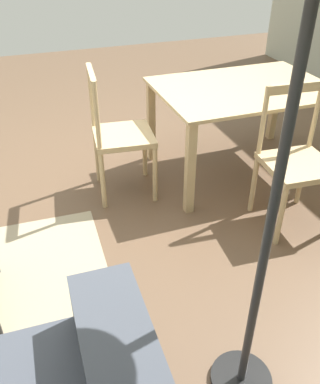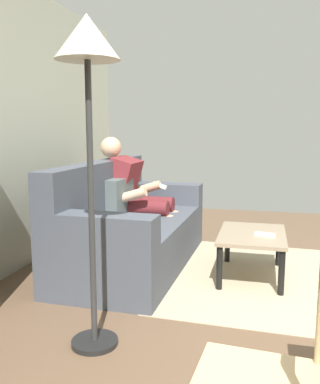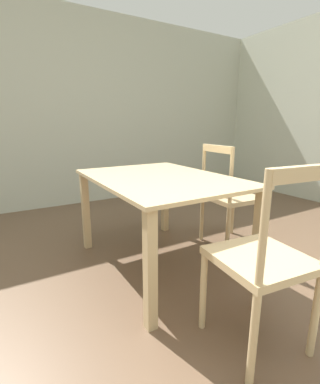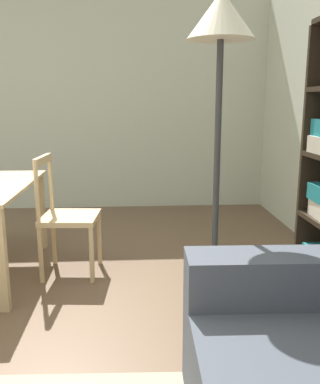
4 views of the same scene
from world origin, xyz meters
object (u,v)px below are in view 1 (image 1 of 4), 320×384
object	(u,v)px
dining_chair_near_wall	(296,162)
floor_lamp	(311,6)
dining_table	(243,99)
dining_chair_facing_couch	(119,136)

from	to	relation	value
dining_chair_near_wall	floor_lamp	world-z (taller)	floor_lamp
dining_table	dining_chair_facing_couch	bearing A→B (deg)	-0.20
dining_table	dining_chair_facing_couch	distance (m)	1.00
dining_table	dining_chair_near_wall	bearing A→B (deg)	90.18
dining_chair_near_wall	floor_lamp	distance (m)	1.76
dining_chair_near_wall	dining_table	bearing A→B (deg)	-89.82
dining_chair_near_wall	dining_chair_facing_couch	size ratio (longest dim) A/B	0.98
floor_lamp	dining_chair_near_wall	bearing A→B (deg)	-132.18
dining_chair_near_wall	dining_chair_facing_couch	distance (m)	1.23
dining_table	floor_lamp	bearing A→B (deg)	62.63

